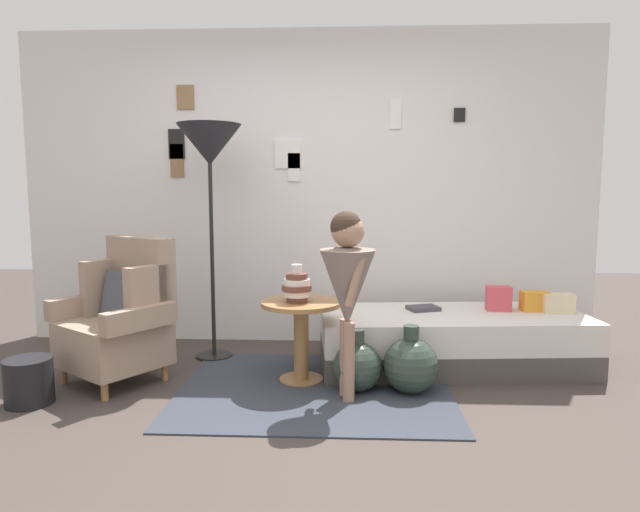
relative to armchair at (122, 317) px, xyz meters
The scene contains 16 objects.
ground_plane 1.54m from the armchair, 36.18° to the right, with size 12.00×12.00×0.00m, color #423833.
gallery_wall 1.82m from the armchair, 42.24° to the left, with size 4.80×0.12×2.60m.
rug 1.39m from the armchair, ahead, with size 1.74×1.43×0.01m, color #333842.
armchair is the anchor object (origin of this frame).
daybed 2.34m from the armchair, ahead, with size 1.96×0.95×0.40m.
pillow_head 3.09m from the armchair, ahead, with size 0.22×0.12×0.14m, color beige.
pillow_mid 2.95m from the armchair, ahead, with size 0.19×0.12×0.15m, color orange.
pillow_back 2.70m from the armchair, 10.47° to the left, with size 0.17×0.12×0.18m, color #D64C56.
side_table 1.22m from the armchair, ahead, with size 0.54×0.54×0.55m.
vase_striped 1.21m from the armchair, ahead, with size 0.20×0.20×0.25m.
floor_lamp 1.35m from the armchair, 47.08° to the left, with size 0.48×0.48×1.78m.
person_child 1.58m from the armchair, 10.88° to the right, with size 0.34×0.34×1.17m.
book_on_daybed 2.15m from the armchair, 12.70° to the left, with size 0.22×0.16×0.03m, color #444047.
demijohn_near 1.62m from the armchair, ahead, with size 0.32×0.32×0.41m.
demijohn_far 1.95m from the armchair, ahead, with size 0.35×0.35×0.44m.
magazine_basket 0.67m from the armchair, 131.69° to the right, with size 0.28×0.28×0.28m, color black.
Camera 1 is at (0.31, -2.68, 1.28)m, focal length 30.65 mm.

